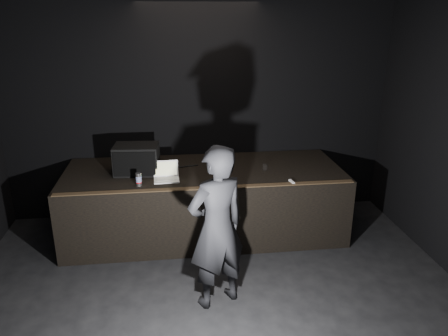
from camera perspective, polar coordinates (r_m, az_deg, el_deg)
name	(u,v)px	position (r m, az deg, el deg)	size (l,w,h in m)	color
room_walls	(229,165)	(3.43, 0.71, 0.45)	(6.10, 7.10, 3.52)	black
stage_riser	(204,201)	(6.52, -2.58, -4.35)	(4.00, 1.50, 1.00)	black
riser_lip	(208,188)	(5.67, -2.08, -2.58)	(3.92, 0.10, 0.01)	brown
stage_monitor	(137,159)	(6.26, -11.34, 1.14)	(0.64, 0.49, 0.41)	black
cable	(164,169)	(6.38, -7.88, -0.12)	(0.02, 0.02, 1.03)	black
laptop	(166,175)	(6.01, -7.55, -0.88)	(0.35, 0.31, 0.23)	silver
beer_can	(139,180)	(5.82, -11.08, -1.49)	(0.07, 0.07, 0.18)	silver
plastic_cup	(265,167)	(6.31, 5.36, 0.08)	(0.07, 0.07, 0.09)	white
wii_remote	(292,182)	(5.91, 8.84, -1.78)	(0.03, 0.14, 0.03)	white
person	(217,228)	(4.79, -0.95, -7.82)	(0.69, 0.45, 1.89)	black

